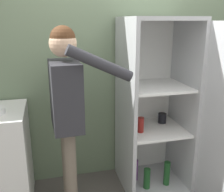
{
  "coord_description": "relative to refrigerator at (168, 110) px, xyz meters",
  "views": [
    {
      "loc": [
        -0.87,
        -1.66,
        1.68
      ],
      "look_at": [
        -0.28,
        0.62,
        1.0
      ],
      "focal_mm": 42.0,
      "sensor_mm": 36.0,
      "label": 1
    }
  ],
  "objects": [
    {
      "name": "refrigerator",
      "position": [
        0.0,
        0.0,
        0.0
      ],
      "size": [
        0.84,
        1.26,
        1.71
      ],
      "color": "#B7BABC",
      "rests_on": "ground_plane"
    },
    {
      "name": "person",
      "position": [
        -0.97,
        -0.07,
        0.2
      ],
      "size": [
        0.64,
        0.56,
        1.64
      ],
      "color": "#726656",
      "rests_on": "ground_plane"
    },
    {
      "name": "wall_back",
      "position": [
        -0.25,
        0.46,
        0.43
      ],
      "size": [
        7.0,
        0.06,
        2.55
      ],
      "color": "gray",
      "rests_on": "ground_plane"
    }
  ]
}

